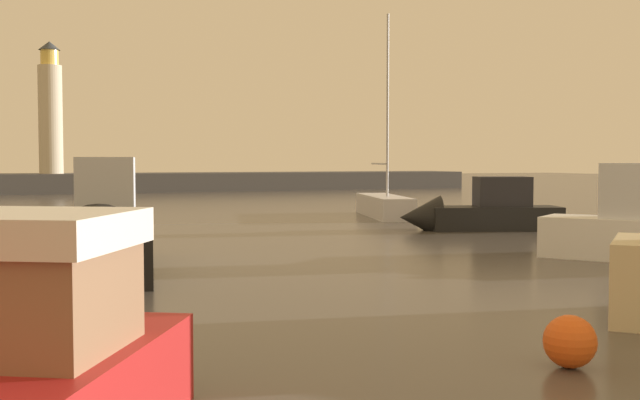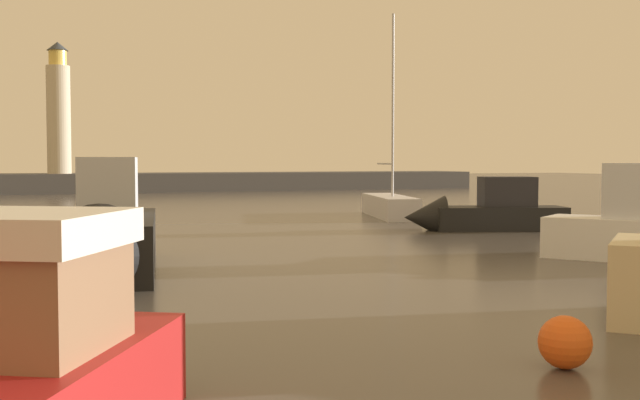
{
  "view_description": "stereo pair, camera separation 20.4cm",
  "coord_description": "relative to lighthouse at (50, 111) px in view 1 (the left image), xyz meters",
  "views": [
    {
      "loc": [
        -6.36,
        -1.41,
        2.81
      ],
      "look_at": [
        0.04,
        14.28,
        1.95
      ],
      "focal_mm": 43.65,
      "sensor_mm": 36.0,
      "label": 1
    },
    {
      "loc": [
        -6.17,
        -1.49,
        2.81
      ],
      "look_at": [
        0.04,
        14.28,
        1.95
      ],
      "focal_mm": 43.65,
      "sensor_mm": 36.0,
      "label": 2
    }
  ],
  "objects": [
    {
      "name": "ground_plane",
      "position": [
        2.48,
        -34.98,
        -7.07
      ],
      "size": [
        220.0,
        220.0,
        0.0
      ],
      "primitive_type": "plane",
      "color": "#4C4742"
    },
    {
      "name": "breakwater",
      "position": [
        2.48,
        0.0,
        -6.24
      ],
      "size": [
        74.19,
        6.55,
        1.67
      ],
      "primitive_type": "cube",
      "color": "#423F3D",
      "rests_on": "ground_plane"
    },
    {
      "name": "sailboat_moored",
      "position": [
        13.72,
        -36.71,
        -6.49
      ],
      "size": [
        3.35,
        7.22,
        9.92
      ],
      "color": "silver",
      "rests_on": "ground_plane"
    },
    {
      "name": "motorboat_1",
      "position": [
        -1.69,
        -52.25,
        -6.17
      ],
      "size": [
        3.65,
        8.48,
        3.24
      ],
      "color": "black",
      "rests_on": "ground_plane"
    },
    {
      "name": "mooring_buoy",
      "position": [
        3.18,
        -63.01,
        -6.71
      ],
      "size": [
        0.72,
        0.72,
        0.72
      ],
      "primitive_type": "sphere",
      "color": "#EA5919",
      "rests_on": "ground_plane"
    },
    {
      "name": "motorboat_5",
      "position": [
        13.73,
        -44.75,
        -6.38
      ],
      "size": [
        6.69,
        3.8,
        2.51
      ],
      "color": "black",
      "rests_on": "ground_plane"
    },
    {
      "name": "lighthouse",
      "position": [
        0.0,
        0.0,
        0.0
      ],
      "size": [
        2.02,
        2.02,
        11.41
      ],
      "color": "beige",
      "rests_on": "breakwater"
    }
  ]
}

